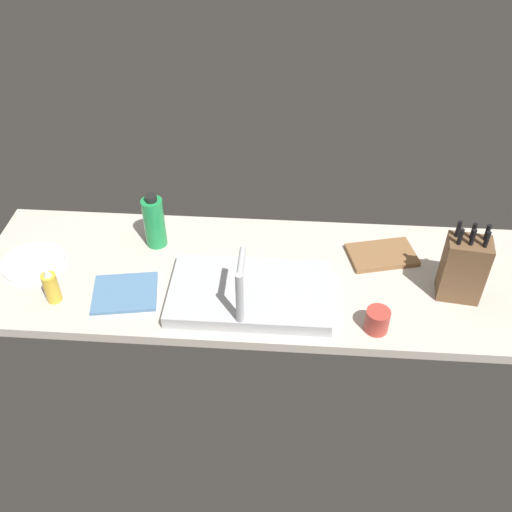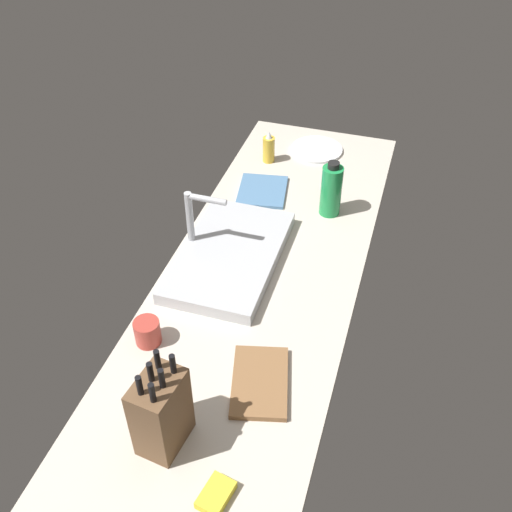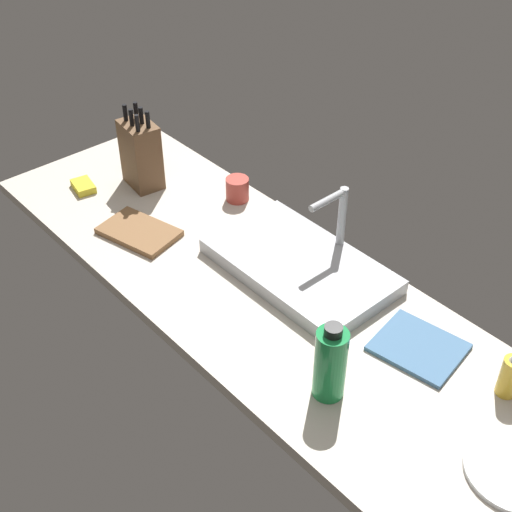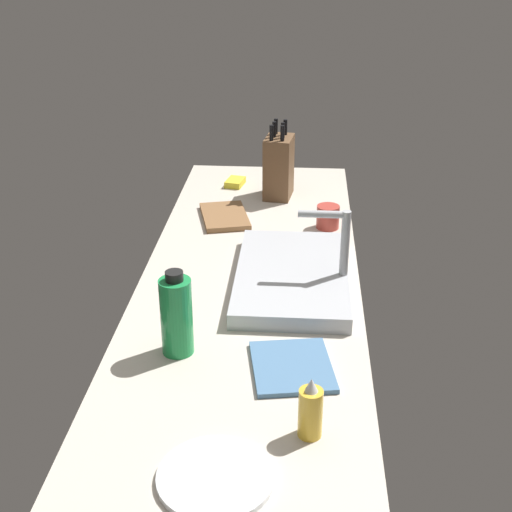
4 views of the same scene
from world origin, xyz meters
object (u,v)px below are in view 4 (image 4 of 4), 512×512
object	(u,v)px
dish_towel	(292,367)
coffee_mug	(328,217)
dish_sponge	(235,182)
cutting_board	(225,216)
soap_bottle	(310,411)
water_bottle	(176,315)
knife_block	(279,166)
sink_basin	(292,276)
faucet	(339,243)
dinner_plate	(214,477)

from	to	relation	value
dish_towel	coffee_mug	size ratio (longest dim) A/B	2.71
dish_sponge	cutting_board	bearing A→B (deg)	-0.60
soap_bottle	coffee_mug	world-z (taller)	soap_bottle
soap_bottle	water_bottle	world-z (taller)	water_bottle
knife_block	coffee_mug	xyz separation A→B (cm)	(27.66, 17.41, -7.59)
sink_basin	soap_bottle	world-z (taller)	soap_bottle
faucet	coffee_mug	size ratio (longest dim) A/B	3.00
knife_block	water_bottle	distance (cm)	105.16
water_bottle	dinner_plate	distance (cm)	44.25
sink_basin	dish_towel	size ratio (longest dim) A/B	2.51
water_bottle	soap_bottle	bearing A→B (deg)	48.44
faucet	soap_bottle	world-z (taller)	faucet
knife_block	cutting_board	bearing A→B (deg)	-29.88
faucet	dish_towel	world-z (taller)	faucet
cutting_board	coffee_mug	size ratio (longest dim) A/B	3.01
sink_basin	coffee_mug	bearing A→B (deg)	164.89
faucet	dish_towel	size ratio (longest dim) A/B	1.10
dinner_plate	dish_towel	bearing A→B (deg)	159.68
sink_basin	coffee_mug	world-z (taller)	coffee_mug
coffee_mug	dish_towel	bearing A→B (deg)	-6.79
soap_bottle	dish_sponge	xyz separation A→B (cm)	(-141.26, -28.69, -4.59)
faucet	soap_bottle	distance (cm)	62.24
dinner_plate	dish_sponge	world-z (taller)	dish_sponge
cutting_board	water_bottle	size ratio (longest dim) A/B	1.09
sink_basin	coffee_mug	size ratio (longest dim) A/B	6.82
faucet	dish_sponge	distance (cm)	88.52
dish_sponge	coffee_mug	bearing A→B (deg)	42.04
soap_bottle	dish_towel	xyz separation A→B (cm)	(-22.21, -4.02, -5.19)
faucet	dinner_plate	world-z (taller)	faucet
faucet	cutting_board	world-z (taller)	faucet
faucet	water_bottle	xyz separation A→B (cm)	(33.85, -38.15, -3.93)
sink_basin	faucet	xyz separation A→B (cm)	(2.07, 12.30, 11.54)
knife_block	cutting_board	world-z (taller)	knife_block
knife_block	dish_towel	bearing A→B (deg)	11.56
faucet	cutting_board	size ratio (longest dim) A/B	0.99
sink_basin	dish_towel	bearing A→B (deg)	1.54
soap_bottle	coffee_mug	bearing A→B (deg)	176.88
water_bottle	coffee_mug	size ratio (longest dim) A/B	2.76
dish_towel	water_bottle	bearing A→B (deg)	-101.04
soap_bottle	dish_sponge	distance (cm)	144.22
water_bottle	dish_sponge	world-z (taller)	water_bottle
cutting_board	coffee_mug	xyz separation A→B (cm)	(5.06, 34.67, 2.92)
water_bottle	sink_basin	bearing A→B (deg)	144.26
sink_basin	dinner_plate	world-z (taller)	sink_basin
dish_towel	dish_sponge	xyz separation A→B (cm)	(-119.06, -24.68, 0.60)
dinner_plate	dish_towel	xyz separation A→B (cm)	(-35.80, 13.26, 0.00)
cutting_board	dinner_plate	size ratio (longest dim) A/B	1.07
water_bottle	dish_towel	size ratio (longest dim) A/B	1.02
soap_bottle	dish_towel	size ratio (longest dim) A/B	0.65
knife_block	water_bottle	bearing A→B (deg)	-3.04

